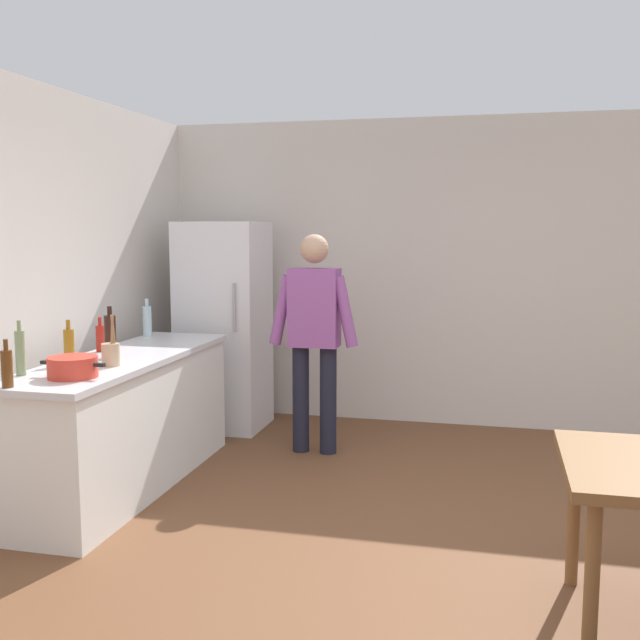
# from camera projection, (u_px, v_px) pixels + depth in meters

# --- Properties ---
(ground_plane) EXTENTS (14.00, 14.00, 0.00)m
(ground_plane) POSITION_uv_depth(u_px,v_px,m) (408.00, 571.00, 3.75)
(ground_plane) COLOR brown
(wall_back) EXTENTS (6.40, 0.12, 2.70)m
(wall_back) POSITION_uv_depth(u_px,v_px,m) (450.00, 273.00, 6.48)
(wall_back) COLOR silver
(wall_back) RESTS_ON ground_plane
(kitchen_counter) EXTENTS (0.64, 2.20, 0.90)m
(kitchen_counter) POSITION_uv_depth(u_px,v_px,m) (126.00, 421.00, 4.93)
(kitchen_counter) COLOR white
(kitchen_counter) RESTS_ON ground_plane
(refrigerator) EXTENTS (0.70, 0.67, 1.80)m
(refrigerator) POSITION_uv_depth(u_px,v_px,m) (224.00, 326.00, 6.39)
(refrigerator) COLOR white
(refrigerator) RESTS_ON ground_plane
(person) EXTENTS (0.70, 0.22, 1.70)m
(person) POSITION_uv_depth(u_px,v_px,m) (314.00, 329.00, 5.63)
(person) COLOR #1E1E2D
(person) RESTS_ON ground_plane
(cooking_pot) EXTENTS (0.40, 0.28, 0.12)m
(cooking_pot) POSITION_uv_depth(u_px,v_px,m) (73.00, 367.00, 4.16)
(cooking_pot) COLOR red
(cooking_pot) RESTS_ON kitchen_counter
(utensil_jar) EXTENTS (0.11, 0.11, 0.32)m
(utensil_jar) POSITION_uv_depth(u_px,v_px,m) (111.00, 353.00, 4.51)
(utensil_jar) COLOR tan
(utensil_jar) RESTS_ON kitchen_counter
(bottle_oil_amber) EXTENTS (0.06, 0.06, 0.28)m
(bottle_oil_amber) POSITION_uv_depth(u_px,v_px,m) (69.00, 346.00, 4.56)
(bottle_oil_amber) COLOR #996619
(bottle_oil_amber) RESTS_ON kitchen_counter
(bottle_wine_dark) EXTENTS (0.08, 0.08, 0.34)m
(bottle_wine_dark) POSITION_uv_depth(u_px,v_px,m) (110.00, 336.00, 4.79)
(bottle_wine_dark) COLOR black
(bottle_wine_dark) RESTS_ON kitchen_counter
(bottle_water_clear) EXTENTS (0.07, 0.07, 0.30)m
(bottle_water_clear) POSITION_uv_depth(u_px,v_px,m) (147.00, 321.00, 5.73)
(bottle_water_clear) COLOR silver
(bottle_water_clear) RESTS_ON kitchen_counter
(bottle_vinegar_tall) EXTENTS (0.06, 0.06, 0.32)m
(bottle_vinegar_tall) POSITION_uv_depth(u_px,v_px,m) (20.00, 352.00, 4.21)
(bottle_vinegar_tall) COLOR gray
(bottle_vinegar_tall) RESTS_ON kitchen_counter
(bottle_beer_brown) EXTENTS (0.06, 0.06, 0.26)m
(bottle_beer_brown) POSITION_uv_depth(u_px,v_px,m) (7.00, 368.00, 3.89)
(bottle_beer_brown) COLOR #5B3314
(bottle_beer_brown) RESTS_ON kitchen_counter
(bottle_sauce_red) EXTENTS (0.06, 0.06, 0.24)m
(bottle_sauce_red) POSITION_uv_depth(u_px,v_px,m) (100.00, 338.00, 5.03)
(bottle_sauce_red) COLOR #B22319
(bottle_sauce_red) RESTS_ON kitchen_counter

